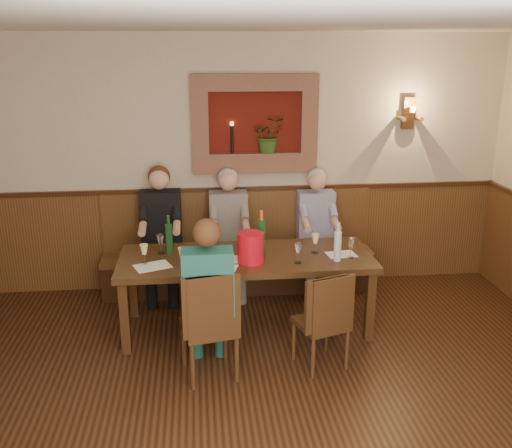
{
  "coord_description": "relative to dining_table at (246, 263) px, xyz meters",
  "views": [
    {
      "loc": [
        -0.44,
        -3.2,
        2.66
      ],
      "look_at": [
        0.1,
        1.9,
        1.05
      ],
      "focal_mm": 40.0,
      "sensor_mm": 36.0,
      "label": 1
    }
  ],
  "objects": [
    {
      "name": "room_shell",
      "position": [
        0.0,
        -1.85,
        1.21
      ],
      "size": [
        6.04,
        6.04,
        2.82
      ],
      "color": "#C3B393",
      "rests_on": "ground"
    },
    {
      "name": "wainscoting",
      "position": [
        0.0,
        -1.85,
        -0.09
      ],
      "size": [
        6.02,
        6.02,
        1.15
      ],
      "color": "#4E2D16",
      "rests_on": "ground"
    },
    {
      "name": "wall_niche",
      "position": [
        0.24,
        1.09,
        1.13
      ],
      "size": [
        1.36,
        0.3,
        1.06
      ],
      "color": "#58130C",
      "rests_on": "ground"
    },
    {
      "name": "wall_sconce",
      "position": [
        1.9,
        1.08,
        1.27
      ],
      "size": [
        0.25,
        0.2,
        0.35
      ],
      "color": "#4E2D16",
      "rests_on": "ground"
    },
    {
      "name": "dining_table",
      "position": [
        0.0,
        0.0,
        0.0
      ],
      "size": [
        2.4,
        0.9,
        0.75
      ],
      "color": "#352110",
      "rests_on": "ground"
    },
    {
      "name": "bench",
      "position": [
        0.0,
        0.94,
        -0.35
      ],
      "size": [
        3.0,
        0.45,
        1.11
      ],
      "color": "#381E0F",
      "rests_on": "ground"
    },
    {
      "name": "chair_near_left",
      "position": [
        -0.38,
        -0.82,
        -0.39
      ],
      "size": [
        0.51,
        0.51,
        0.97
      ],
      "rotation": [
        0.0,
        0.0,
        0.21
      ],
      "color": "#352110",
      "rests_on": "ground"
    },
    {
      "name": "chair_near_right",
      "position": [
        0.58,
        -0.77,
        -0.42
      ],
      "size": [
        0.49,
        0.49,
        0.88
      ],
      "rotation": [
        0.0,
        0.0,
        0.33
      ],
      "color": "#352110",
      "rests_on": "ground"
    },
    {
      "name": "person_bench_left",
      "position": [
        -0.84,
        0.84,
        -0.07
      ],
      "size": [
        0.43,
        0.53,
        1.45
      ],
      "color": "black",
      "rests_on": "ground"
    },
    {
      "name": "person_bench_mid",
      "position": [
        -0.11,
        0.84,
        -0.09
      ],
      "size": [
        0.41,
        0.51,
        1.41
      ],
      "color": "#4F4948",
      "rests_on": "ground"
    },
    {
      "name": "person_bench_right",
      "position": [
        0.86,
        0.84,
        -0.11
      ],
      "size": [
        0.4,
        0.49,
        1.38
      ],
      "color": "navy",
      "rests_on": "ground"
    },
    {
      "name": "person_chair_front",
      "position": [
        -0.38,
        -0.78,
        -0.1
      ],
      "size": [
        0.41,
        0.5,
        1.4
      ],
      "color": "#174452",
      "rests_on": "ground"
    },
    {
      "name": "spittoon_bucket",
      "position": [
        0.03,
        -0.16,
        0.21
      ],
      "size": [
        0.32,
        0.32,
        0.28
      ],
      "primitive_type": "cylinder",
      "rotation": [
        0.0,
        0.0,
        -0.4
      ],
      "color": "red",
      "rests_on": "dining_table"
    },
    {
      "name": "wine_bottle_green_a",
      "position": [
        0.15,
        0.06,
        0.25
      ],
      "size": [
        0.09,
        0.09,
        0.43
      ],
      "rotation": [
        0.0,
        0.0,
        -0.15
      ],
      "color": "#19471E",
      "rests_on": "dining_table"
    },
    {
      "name": "wine_bottle_green_b",
      "position": [
        -0.72,
        0.15,
        0.23
      ],
      "size": [
        0.07,
        0.07,
        0.38
      ],
      "rotation": [
        0.0,
        0.0,
        -0.06
      ],
      "color": "#19471E",
      "rests_on": "dining_table"
    },
    {
      "name": "water_bottle",
      "position": [
        0.83,
        -0.21,
        0.23
      ],
      "size": [
        0.09,
        0.09,
        0.37
      ],
      "rotation": [
        0.0,
        0.0,
        -0.4
      ],
      "color": "silver",
      "rests_on": "dining_table"
    },
    {
      "name": "tasting_sheet_a",
      "position": [
        -0.87,
        -0.18,
        0.08
      ],
      "size": [
        0.37,
        0.32,
        0.0
      ],
      "primitive_type": "cube",
      "rotation": [
        0.0,
        0.0,
        0.37
      ],
      "color": "white",
      "rests_on": "dining_table"
    },
    {
      "name": "tasting_sheet_b",
      "position": [
        -0.01,
        -0.08,
        0.08
      ],
      "size": [
        0.29,
        0.21,
        0.0
      ],
      "primitive_type": "cube",
      "rotation": [
        0.0,
        0.0,
        0.02
      ],
      "color": "white",
      "rests_on": "dining_table"
    },
    {
      "name": "tasting_sheet_c",
      "position": [
        0.91,
        -0.06,
        0.08
      ],
      "size": [
        0.29,
        0.22,
        0.0
      ],
      "primitive_type": "cube",
      "rotation": [
        0.0,
        0.0,
        0.11
      ],
      "color": "white",
      "rests_on": "dining_table"
    },
    {
      "name": "tasting_sheet_d",
      "position": [
        -0.24,
        -0.28,
        0.08
      ],
      "size": [
        0.3,
        0.25,
        0.0
      ],
      "primitive_type": "cube",
      "rotation": [
        0.0,
        0.0,
        -0.27
      ],
      "color": "white",
      "rests_on": "dining_table"
    },
    {
      "name": "wine_glass_0",
      "position": [
        -0.81,
        0.15,
        0.17
      ],
      "size": [
        0.08,
        0.08,
        0.19
      ],
      "primitive_type": null,
      "color": "white",
      "rests_on": "dining_table"
    },
    {
      "name": "wine_glass_1",
      "position": [
        0.02,
        -0.17,
        0.17
      ],
      "size": [
        0.08,
        0.08,
        0.19
      ],
      "primitive_type": null,
      "color": "#FBFA96",
      "rests_on": "dining_table"
    },
    {
      "name": "wine_glass_2",
      "position": [
        0.97,
        -0.14,
        0.17
      ],
      "size": [
        0.08,
        0.08,
        0.19
      ],
      "primitive_type": null,
      "color": "white",
      "rests_on": "dining_table"
    },
    {
      "name": "wine_glass_3",
      "position": [
        -0.33,
        0.05,
        0.17
      ],
      "size": [
        0.08,
        0.08,
        0.19
      ],
      "primitive_type": null,
      "color": "white",
      "rests_on": "dining_table"
    },
    {
      "name": "wine_glass_4",
      "position": [
        0.17,
        0.15,
        0.17
      ],
      "size": [
        0.08,
        0.08,
        0.19
      ],
      "primitive_type": null,
      "color": "#FBFA96",
      "rests_on": "dining_table"
    },
    {
      "name": "wine_glass_5",
      "position": [
        -0.94,
        -0.11,
        0.17
      ],
      "size": [
        0.08,
        0.08,
        0.19
      ],
      "primitive_type": null,
      "color": "#FBFA96",
      "rests_on": "dining_table"
    },
    {
      "name": "wine_glass_6",
      "position": [
        0.67,
        0.02,
        0.17
      ],
      "size": [
        0.08,
        0.08,
        0.19
      ],
      "primitive_type": null,
      "color": "#FBFA96",
      "rests_on": "dining_table"
    },
    {
      "name": "wine_glass_7",
      "position": [
        0.46,
        -0.22,
        0.17
      ],
      "size": [
        0.08,
        0.08,
        0.19
      ],
      "primitive_type": null,
      "color": "white",
      "rests_on": "dining_table"
    },
    {
      "name": "wine_glass_8",
      "position": [
        -0.59,
        -0.24,
        0.17
      ],
      "size": [
        0.08,
        0.08,
        0.19
      ],
      "primitive_type": null,
      "color": "#FBFA96",
      "rests_on": "dining_table"
    }
  ]
}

